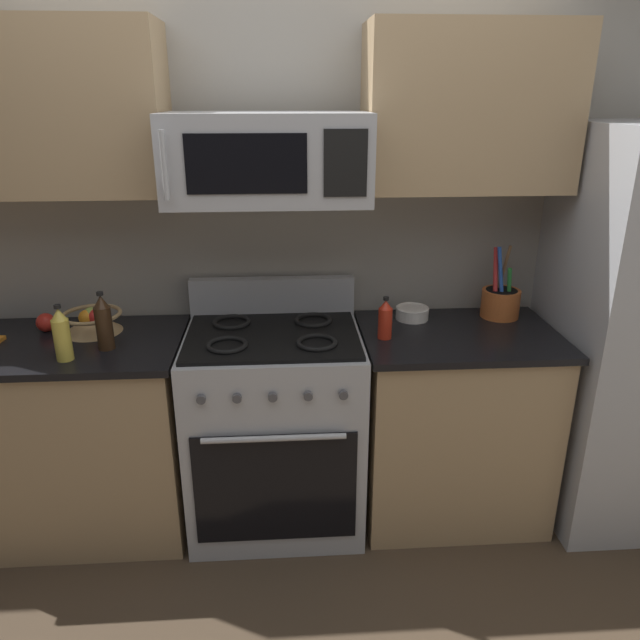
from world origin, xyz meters
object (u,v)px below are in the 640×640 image
at_px(microwave, 267,158).
at_px(utensil_crock, 500,301).
at_px(apple_loose, 46,322).
at_px(bottle_hot_sauce, 385,320).
at_px(range_oven, 275,426).
at_px(bottle_soy, 104,323).
at_px(fruit_basket, 92,320).
at_px(bottle_oil, 62,335).
at_px(prep_bowl, 412,313).

distance_m(microwave, utensil_crock, 1.26).
height_order(apple_loose, bottle_hot_sauce, bottle_hot_sauce).
bearing_deg(microwave, apple_loose, 173.84).
bearing_deg(apple_loose, range_oven, -7.70).
relative_size(utensil_crock, bottle_hot_sauce, 1.81).
bearing_deg(bottle_hot_sauce, bottle_soy, -178.21).
distance_m(utensil_crock, fruit_basket, 1.84).
relative_size(apple_loose, bottle_oil, 0.36).
xyz_separation_m(bottle_hot_sauce, bottle_soy, (-1.15, -0.04, 0.03)).
height_order(microwave, apple_loose, microwave).
bearing_deg(microwave, range_oven, -89.99).
xyz_separation_m(microwave, prep_bowl, (0.64, 0.15, -0.71)).
relative_size(bottle_hot_sauce, bottle_oil, 0.81).
bearing_deg(utensil_crock, bottle_oil, -169.00).
bearing_deg(fruit_basket, bottle_oil, -94.94).
relative_size(microwave, fruit_basket, 3.11).
height_order(range_oven, fruit_basket, range_oven).
xyz_separation_m(range_oven, bottle_oil, (-0.81, -0.18, 0.54)).
height_order(fruit_basket, bottle_hot_sauce, bottle_hot_sauce).
height_order(range_oven, bottle_soy, bottle_soy).
height_order(range_oven, microwave, microwave).
height_order(microwave, fruit_basket, microwave).
relative_size(apple_loose, bottle_hot_sauce, 0.44).
height_order(bottle_hot_sauce, prep_bowl, bottle_hot_sauce).
height_order(bottle_oil, prep_bowl, bottle_oil).
bearing_deg(bottle_oil, apple_loose, 119.94).
xyz_separation_m(bottle_hot_sauce, bottle_oil, (-1.29, -0.14, 0.02)).
distance_m(range_oven, utensil_crock, 1.19).
bearing_deg(apple_loose, microwave, -6.16).
height_order(microwave, utensil_crock, microwave).
relative_size(utensil_crock, fruit_basket, 1.31).
bearing_deg(bottle_hot_sauce, bottle_oil, -173.94).
relative_size(range_oven, bottle_hot_sauce, 5.91).
bearing_deg(bottle_soy, bottle_hot_sauce, 1.79).
distance_m(fruit_basket, bottle_hot_sauce, 1.27).
xyz_separation_m(range_oven, apple_loose, (-0.99, 0.13, 0.48)).
relative_size(fruit_basket, apple_loose, 3.11).
xyz_separation_m(bottle_hot_sauce, prep_bowl, (0.17, 0.22, -0.05)).
bearing_deg(bottle_soy, fruit_basket, 119.24).
bearing_deg(microwave, bottle_oil, -165.68).
bearing_deg(bottle_soy, apple_loose, 145.87).
bearing_deg(bottle_soy, utensil_crock, 8.61).
height_order(bottle_soy, prep_bowl, bottle_soy).
relative_size(bottle_hot_sauce, prep_bowl, 1.21).
bearing_deg(fruit_basket, microwave, -6.33).
bearing_deg(utensil_crock, bottle_hot_sauce, -158.67).
xyz_separation_m(microwave, utensil_crock, (1.06, 0.16, -0.67)).
xyz_separation_m(utensil_crock, fruit_basket, (-1.84, -0.07, -0.02)).
bearing_deg(apple_loose, prep_bowl, 1.57).
xyz_separation_m(fruit_basket, bottle_soy, (0.11, -0.19, 0.06)).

